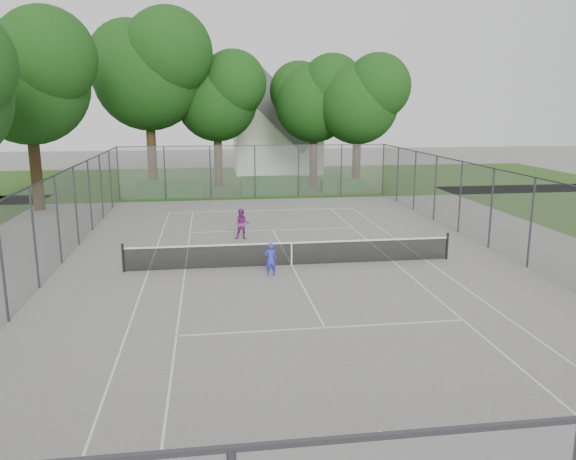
{
  "coord_description": "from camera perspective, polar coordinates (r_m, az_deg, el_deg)",
  "views": [
    {
      "loc": [
        -3.11,
        -20.94,
        6.13
      ],
      "look_at": [
        0.0,
        1.0,
        1.2
      ],
      "focal_mm": 35.0,
      "sensor_mm": 36.0,
      "label": 1
    }
  ],
  "objects": [
    {
      "name": "ground",
      "position": [
        22.04,
        0.37,
        -3.61
      ],
      "size": [
        120.0,
        120.0,
        0.0
      ],
      "primitive_type": "plane",
      "color": "slate",
      "rests_on": "ground"
    },
    {
      "name": "grass_far",
      "position": [
        47.44,
        -4.25,
        5.09
      ],
      "size": [
        60.0,
        20.0,
        0.0
      ],
      "primitive_type": "cube",
      "color": "#224413",
      "rests_on": "ground"
    },
    {
      "name": "court_markings",
      "position": [
        22.04,
        0.37,
        -3.59
      ],
      "size": [
        11.03,
        23.83,
        0.01
      ],
      "color": "silver",
      "rests_on": "ground"
    },
    {
      "name": "tennis_net",
      "position": [
        21.9,
        0.37,
        -2.32
      ],
      "size": [
        12.87,
        0.1,
        1.1
      ],
      "color": "black",
      "rests_on": "ground"
    },
    {
      "name": "perimeter_fence",
      "position": [
        21.61,
        0.37,
        1.01
      ],
      "size": [
        18.08,
        34.08,
        3.52
      ],
      "color": "#38383D",
      "rests_on": "ground"
    },
    {
      "name": "tree_far_left",
      "position": [
        42.87,
        -13.96,
        15.83
      ],
      "size": [
        8.96,
        8.18,
        12.88
      ],
      "color": "#332212",
      "rests_on": "ground"
    },
    {
      "name": "tree_far_midleft",
      "position": [
        43.84,
        -7.15,
        13.6
      ],
      "size": [
        7.1,
        6.48,
        10.2
      ],
      "color": "#332212",
      "rests_on": "ground"
    },
    {
      "name": "tree_far_midright",
      "position": [
        43.82,
        2.79,
        13.44
      ],
      "size": [
        6.91,
        6.31,
        9.94
      ],
      "color": "#332212",
      "rests_on": "ground"
    },
    {
      "name": "tree_far_right",
      "position": [
        42.46,
        7.28,
        13.3
      ],
      "size": [
        6.85,
        6.25,
        9.84
      ],
      "color": "#332212",
      "rests_on": "ground"
    },
    {
      "name": "tree_side_back",
      "position": [
        36.34,
        -24.91,
        14.25
      ],
      "size": [
        8.02,
        7.32,
        11.52
      ],
      "color": "#332212",
      "rests_on": "ground"
    },
    {
      "name": "hedge_left",
      "position": [
        39.17,
        -11.87,
        4.09
      ],
      "size": [
        4.42,
        1.33,
        1.1
      ],
      "primitive_type": "cube",
      "color": "#1D4A17",
      "rests_on": "ground"
    },
    {
      "name": "hedge_mid",
      "position": [
        39.83,
        -1.99,
        4.57
      ],
      "size": [
        3.88,
        1.11,
        1.22
      ],
      "primitive_type": "cube",
      "color": "#1D4A17",
      "rests_on": "ground"
    },
    {
      "name": "hedge_right",
      "position": [
        40.74,
        5.46,
        4.46
      ],
      "size": [
        2.96,
        1.08,
        0.89
      ],
      "primitive_type": "cube",
      "color": "#1D4A17",
      "rests_on": "ground"
    },
    {
      "name": "house",
      "position": [
        52.59,
        -1.15,
        10.1
      ],
      "size": [
        7.77,
        6.02,
        9.68
      ],
      "color": "silver",
      "rests_on": "ground"
    },
    {
      "name": "girl_player",
      "position": [
        20.61,
        -1.77,
        -2.98
      ],
      "size": [
        0.46,
        0.31,
        1.23
      ],
      "primitive_type": "imported",
      "rotation": [
        0.0,
        0.0,
        3.17
      ],
      "color": "#3033B4",
      "rests_on": "ground"
    },
    {
      "name": "woman_player",
      "position": [
        26.24,
        -4.69,
        0.61
      ],
      "size": [
        0.78,
        0.65,
        1.45
      ],
      "primitive_type": "imported",
      "rotation": [
        0.0,
        0.0,
        -0.16
      ],
      "color": "#832B7B",
      "rests_on": "ground"
    }
  ]
}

